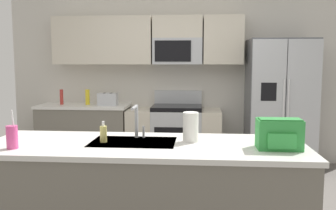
{
  "coord_description": "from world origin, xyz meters",
  "views": [
    {
      "loc": [
        0.31,
        -3.57,
        1.55
      ],
      "look_at": [
        -0.03,
        0.6,
        1.05
      ],
      "focal_mm": 39.6,
      "sensor_mm": 36.0,
      "label": 1
    }
  ],
  "objects_px": {
    "range_oven": "(174,136)",
    "drink_cup_pink": "(12,137)",
    "soap_dispenser": "(103,134)",
    "pepper_mill": "(62,97)",
    "refrigerator": "(280,105)",
    "toaster": "(108,99)",
    "backpack": "(279,133)",
    "sink_faucet": "(137,119)",
    "paper_towel_roll": "(191,127)",
    "bottle_yellow": "(88,97)"
  },
  "relations": [
    {
      "from": "range_oven",
      "to": "drink_cup_pink",
      "type": "relative_size",
      "value": 4.66
    },
    {
      "from": "soap_dispenser",
      "to": "pepper_mill",
      "type": "bearing_deg",
      "value": 117.26
    },
    {
      "from": "refrigerator",
      "to": "soap_dispenser",
      "type": "xyz_separation_m",
      "value": [
        -1.9,
        -2.43,
        0.04
      ]
    },
    {
      "from": "toaster",
      "to": "soap_dispenser",
      "type": "bearing_deg",
      "value": -76.87
    },
    {
      "from": "drink_cup_pink",
      "to": "backpack",
      "type": "distance_m",
      "value": 1.98
    },
    {
      "from": "refrigerator",
      "to": "sink_faucet",
      "type": "height_order",
      "value": "refrigerator"
    },
    {
      "from": "refrigerator",
      "to": "pepper_mill",
      "type": "xyz_separation_m",
      "value": [
        -3.19,
        0.07,
        0.09
      ]
    },
    {
      "from": "refrigerator",
      "to": "backpack",
      "type": "relative_size",
      "value": 5.78
    },
    {
      "from": "drink_cup_pink",
      "to": "toaster",
      "type": "bearing_deg",
      "value": 89.03
    },
    {
      "from": "drink_cup_pink",
      "to": "soap_dispenser",
      "type": "relative_size",
      "value": 1.72
    },
    {
      "from": "soap_dispenser",
      "to": "paper_towel_roll",
      "type": "xyz_separation_m",
      "value": [
        0.7,
        0.07,
        0.05
      ]
    },
    {
      "from": "sink_faucet",
      "to": "drink_cup_pink",
      "type": "height_order",
      "value": "drink_cup_pink"
    },
    {
      "from": "bottle_yellow",
      "to": "drink_cup_pink",
      "type": "bearing_deg",
      "value": -84.3
    },
    {
      "from": "range_oven",
      "to": "toaster",
      "type": "height_order",
      "value": "range_oven"
    },
    {
      "from": "bottle_yellow",
      "to": "refrigerator",
      "type": "bearing_deg",
      "value": -1.76
    },
    {
      "from": "range_oven",
      "to": "soap_dispenser",
      "type": "height_order",
      "value": "range_oven"
    },
    {
      "from": "refrigerator",
      "to": "paper_towel_roll",
      "type": "height_order",
      "value": "refrigerator"
    },
    {
      "from": "pepper_mill",
      "to": "backpack",
      "type": "relative_size",
      "value": 0.7
    },
    {
      "from": "soap_dispenser",
      "to": "sink_faucet",
      "type": "bearing_deg",
      "value": 35.3
    },
    {
      "from": "pepper_mill",
      "to": "bottle_yellow",
      "type": "xyz_separation_m",
      "value": [
        0.39,
        0.02,
        0.0
      ]
    },
    {
      "from": "toaster",
      "to": "paper_towel_roll",
      "type": "height_order",
      "value": "paper_towel_roll"
    },
    {
      "from": "pepper_mill",
      "to": "drink_cup_pink",
      "type": "height_order",
      "value": "drink_cup_pink"
    },
    {
      "from": "toaster",
      "to": "sink_faucet",
      "type": "distance_m",
      "value": 2.42
    },
    {
      "from": "range_oven",
      "to": "sink_faucet",
      "type": "distance_m",
      "value": 2.42
    },
    {
      "from": "toaster",
      "to": "bottle_yellow",
      "type": "height_order",
      "value": "bottle_yellow"
    },
    {
      "from": "toaster",
      "to": "backpack",
      "type": "xyz_separation_m",
      "value": [
        1.93,
        -2.57,
        0.03
      ]
    },
    {
      "from": "toaster",
      "to": "refrigerator",
      "type": "bearing_deg",
      "value": -0.45
    },
    {
      "from": "paper_towel_roll",
      "to": "backpack",
      "type": "distance_m",
      "value": 0.68
    },
    {
      "from": "sink_faucet",
      "to": "drink_cup_pink",
      "type": "relative_size",
      "value": 0.97
    },
    {
      "from": "pepper_mill",
      "to": "bottle_yellow",
      "type": "relative_size",
      "value": 1.0
    },
    {
      "from": "sink_faucet",
      "to": "soap_dispenser",
      "type": "xyz_separation_m",
      "value": [
        -0.24,
        -0.17,
        -0.1
      ]
    },
    {
      "from": "refrigerator",
      "to": "backpack",
      "type": "xyz_separation_m",
      "value": [
        -0.55,
        -2.56,
        0.09
      ]
    },
    {
      "from": "paper_towel_roll",
      "to": "drink_cup_pink",
      "type": "bearing_deg",
      "value": -165.39
    },
    {
      "from": "toaster",
      "to": "drink_cup_pink",
      "type": "xyz_separation_m",
      "value": [
        -0.05,
        -2.73,
        -0.0
      ]
    },
    {
      "from": "paper_towel_roll",
      "to": "pepper_mill",
      "type": "bearing_deg",
      "value": 129.23
    },
    {
      "from": "sink_faucet",
      "to": "paper_towel_roll",
      "type": "height_order",
      "value": "sink_faucet"
    },
    {
      "from": "drink_cup_pink",
      "to": "refrigerator",
      "type": "bearing_deg",
      "value": 47.07
    },
    {
      "from": "bottle_yellow",
      "to": "backpack",
      "type": "relative_size",
      "value": 0.71
    },
    {
      "from": "drink_cup_pink",
      "to": "paper_towel_roll",
      "type": "height_order",
      "value": "drink_cup_pink"
    },
    {
      "from": "toaster",
      "to": "drink_cup_pink",
      "type": "height_order",
      "value": "drink_cup_pink"
    },
    {
      "from": "toaster",
      "to": "sink_faucet",
      "type": "height_order",
      "value": "sink_faucet"
    },
    {
      "from": "range_oven",
      "to": "paper_towel_roll",
      "type": "height_order",
      "value": "paper_towel_roll"
    },
    {
      "from": "drink_cup_pink",
      "to": "soap_dispenser",
      "type": "xyz_separation_m",
      "value": [
        0.62,
        0.27,
        -0.02
      ]
    },
    {
      "from": "range_oven",
      "to": "bottle_yellow",
      "type": "height_order",
      "value": "bottle_yellow"
    },
    {
      "from": "refrigerator",
      "to": "soap_dispenser",
      "type": "distance_m",
      "value": 3.09
    },
    {
      "from": "pepper_mill",
      "to": "sink_faucet",
      "type": "bearing_deg",
      "value": -56.73
    },
    {
      "from": "range_oven",
      "to": "drink_cup_pink",
      "type": "bearing_deg",
      "value": -110.22
    },
    {
      "from": "sink_faucet",
      "to": "refrigerator",
      "type": "bearing_deg",
      "value": 53.77
    },
    {
      "from": "refrigerator",
      "to": "backpack",
      "type": "distance_m",
      "value": 2.61
    },
    {
      "from": "toaster",
      "to": "pepper_mill",
      "type": "bearing_deg",
      "value": 176.01
    }
  ]
}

